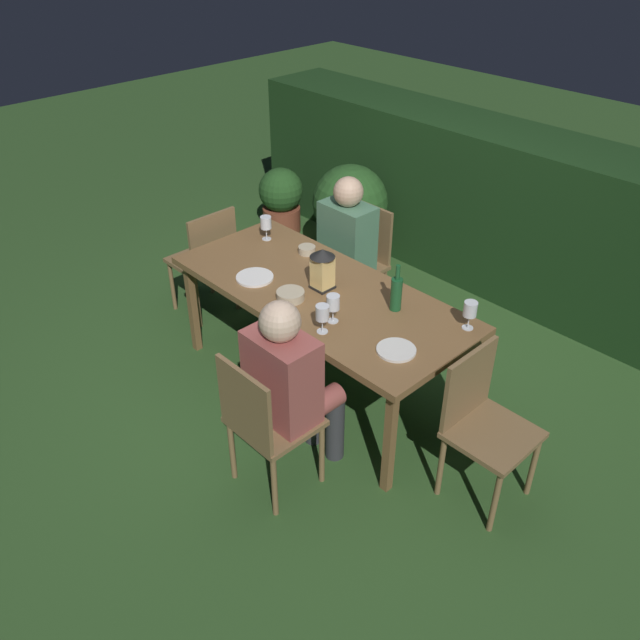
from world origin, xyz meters
The scene contains 21 objects.
ground_plane centered at (0.00, 0.00, 0.00)m, with size 16.00×16.00×0.00m, color #2D5123.
dining_table centered at (0.00, 0.00, 0.69)m, with size 1.96×0.86×0.74m.
chair_side_left_b centered at (0.44, -0.82, 0.49)m, with size 0.42×0.40×0.87m.
person_in_rust centered at (0.44, -0.62, 0.64)m, with size 0.38×0.47×1.15m.
chair_side_right_a centered at (-0.44, 0.82, 0.49)m, with size 0.42×0.40×0.87m.
person_in_green centered at (-0.44, 0.62, 0.64)m, with size 0.38×0.47×1.15m.
chair_head_far centered at (1.23, 0.00, 0.49)m, with size 0.40×0.42×0.87m.
chair_head_near centered at (-1.23, 0.00, 0.49)m, with size 0.40×0.42×0.87m.
lantern_centerpiece centered at (-0.01, 0.03, 0.89)m, with size 0.15×0.15×0.27m.
green_bottle_on_table centered at (0.46, 0.17, 0.85)m, with size 0.07×0.07×0.29m.
wine_glass_a centered at (0.33, -0.30, 0.86)m, with size 0.08×0.08×0.17m.
wine_glass_b centered at (-0.75, 0.20, 0.86)m, with size 0.08×0.08×0.17m.
wine_glass_c centered at (0.30, -0.18, 0.86)m, with size 0.08×0.08×0.17m.
wine_glass_d centered at (0.87, 0.31, 0.86)m, with size 0.08×0.08×0.17m.
plate_a centered at (-0.38, -0.20, 0.75)m, with size 0.24×0.24×0.01m, color white.
plate_b centered at (0.73, -0.14, 0.75)m, with size 0.21×0.21×0.01m, color silver.
bowl_olives centered at (-0.40, 0.26, 0.77)m, with size 0.11×0.11×0.05m.
bowl_bread centered at (-0.04, -0.20, 0.77)m, with size 0.17×0.17×0.05m.
hedge_backdrop centered at (0.00, 2.04, 0.63)m, with size 5.00×0.67×1.26m, color #193816.
potted_plant_by_hedge centered at (-1.94, 1.34, 0.33)m, with size 0.41×0.41×0.62m.
potted_plant_corner centered at (-1.04, 1.34, 0.54)m, with size 0.63×0.63×0.89m.
Camera 1 is at (2.47, -2.36, 2.82)m, focal length 36.85 mm.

